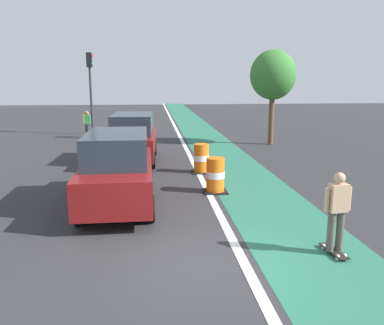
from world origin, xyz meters
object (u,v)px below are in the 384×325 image
at_px(parked_suv_second, 133,138).
at_px(pedestrian_waiting, 87,123).
at_px(skateboarder_on_lane, 337,211).
at_px(traffic_light_corner, 90,79).
at_px(parked_suv_nearest, 118,169).
at_px(pedestrian_crossing, 88,124).
at_px(traffic_barrel_mid, 201,159).
at_px(street_tree_sidewalk, 273,75).
at_px(traffic_barrel_front, 215,175).

distance_m(parked_suv_second, pedestrian_waiting, 8.24).
height_order(skateboarder_on_lane, traffic_light_corner, traffic_light_corner).
bearing_deg(traffic_light_corner, parked_suv_nearest, -79.29).
relative_size(skateboarder_on_lane, pedestrian_waiting, 1.05).
distance_m(parked_suv_nearest, parked_suv_second, 6.04).
xyz_separation_m(parked_suv_nearest, pedestrian_crossing, (-2.84, 13.12, -0.17)).
height_order(skateboarder_on_lane, pedestrian_crossing, skateboarder_on_lane).
distance_m(skateboarder_on_lane, traffic_barrel_mid, 7.57).
distance_m(traffic_barrel_mid, traffic_light_corner, 12.91).
distance_m(pedestrian_crossing, street_tree_sidewalk, 11.03).
relative_size(pedestrian_waiting, street_tree_sidewalk, 0.32).
height_order(parked_suv_nearest, traffic_light_corner, traffic_light_corner).
distance_m(traffic_barrel_mid, street_tree_sidewalk, 8.34).
bearing_deg(pedestrian_crossing, parked_suv_second, -67.16).
height_order(parked_suv_second, street_tree_sidewalk, street_tree_sidewalk).
height_order(parked_suv_nearest, pedestrian_crossing, parked_suv_nearest).
relative_size(skateboarder_on_lane, traffic_barrel_mid, 1.55).
height_order(traffic_barrel_front, traffic_light_corner, traffic_light_corner).
distance_m(parked_suv_nearest, traffic_light_corner, 15.42).
bearing_deg(traffic_barrel_mid, traffic_light_corner, 116.53).
height_order(skateboarder_on_lane, traffic_barrel_mid, skateboarder_on_lane).
xyz_separation_m(parked_suv_second, traffic_barrel_front, (2.74, -5.00, -0.50)).
bearing_deg(parked_suv_nearest, pedestrian_waiting, 102.34).
height_order(pedestrian_waiting, street_tree_sidewalk, street_tree_sidewalk).
xyz_separation_m(parked_suv_second, traffic_light_corner, (-2.97, 8.92, 2.47)).
xyz_separation_m(traffic_light_corner, pedestrian_waiting, (-0.16, -1.30, -2.64)).
bearing_deg(parked_suv_second, traffic_barrel_mid, -41.29).
xyz_separation_m(skateboarder_on_lane, traffic_barrel_front, (-1.67, 4.67, -0.38)).
height_order(traffic_barrel_mid, pedestrian_waiting, pedestrian_waiting).
distance_m(parked_suv_second, street_tree_sidewalk, 8.61).
relative_size(skateboarder_on_lane, traffic_barrel_front, 1.55).
relative_size(traffic_barrel_front, traffic_light_corner, 0.21).
height_order(pedestrian_crossing, pedestrian_waiting, same).
relative_size(parked_suv_nearest, traffic_barrel_mid, 4.24).
distance_m(traffic_barrel_front, street_tree_sidewalk, 10.45).
bearing_deg(skateboarder_on_lane, traffic_barrel_front, 109.69).
relative_size(parked_suv_second, pedestrian_waiting, 2.89).
bearing_deg(parked_suv_nearest, traffic_light_corner, 100.71).
relative_size(parked_suv_second, traffic_barrel_mid, 4.27).
bearing_deg(parked_suv_second, traffic_barrel_front, -61.27).
bearing_deg(traffic_light_corner, skateboarder_on_lane, -68.34).
distance_m(traffic_barrel_front, traffic_light_corner, 15.34).
bearing_deg(traffic_barrel_mid, street_tree_sidewalk, 53.76).
bearing_deg(pedestrian_crossing, traffic_barrel_front, -64.65).
bearing_deg(traffic_barrel_front, parked_suv_second, 118.73).
bearing_deg(traffic_light_corner, traffic_barrel_mid, -63.47).
height_order(traffic_light_corner, street_tree_sidewalk, traffic_light_corner).
bearing_deg(traffic_barrel_mid, traffic_barrel_front, -87.78).
xyz_separation_m(pedestrian_crossing, pedestrian_waiting, (-0.14, 0.53, 0.00)).
relative_size(skateboarder_on_lane, pedestrian_crossing, 1.05).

